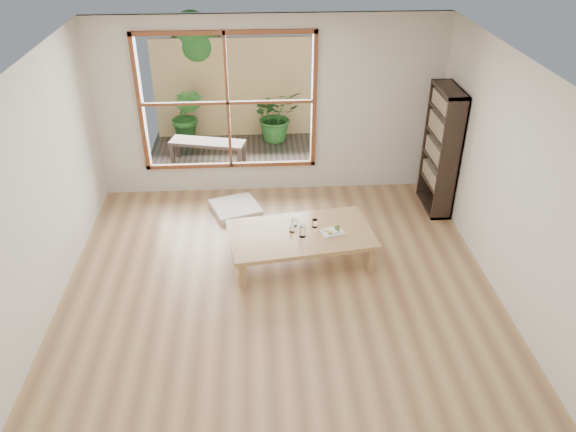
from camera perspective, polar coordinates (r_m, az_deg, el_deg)
The scene contains 15 objects.
ground at distance 6.66m, azimuth -0.91°, elevation -7.05°, with size 5.00×5.00×0.00m, color tan.
low_table at distance 6.92m, azimuth 1.29°, elevation -2.01°, with size 1.87×1.22×0.38m.
floor_cushion at distance 8.11m, azimuth -5.35°, elevation 0.82°, with size 0.63×0.63×0.09m, color beige.
bookshelf at distance 8.10m, azimuth 15.29°, elevation 6.45°, with size 0.28×0.80×1.78m, color #2E2119.
glass_tall at distance 6.78m, azimuth 1.47°, elevation -1.56°, with size 0.08×0.08×0.15m, color silver.
glass_mid at distance 6.99m, azimuth 2.74°, elevation -0.75°, with size 0.07×0.07×0.10m, color silver.
glass_short at distance 7.01m, azimuth 0.64°, elevation -0.66°, with size 0.07×0.07×0.09m, color silver.
glass_small at distance 6.89m, azimuth 0.38°, elevation -1.33°, with size 0.06×0.06×0.08m, color silver.
food_tray at distance 6.91m, azimuth 4.58°, elevation -1.53°, with size 0.32×0.26×0.09m.
deck at distance 9.72m, azimuth -5.48°, elevation 5.86°, with size 2.80×2.00×0.05m, color #3B322B.
garden_bench at distance 9.42m, azimuth -8.18°, elevation 7.21°, with size 1.28×0.64×0.39m.
bamboo_fence at distance 10.32m, azimuth -5.62°, elevation 12.75°, with size 2.80×0.06×1.80m, color tan.
shrub_right at distance 10.19m, azimuth -1.25°, elevation 10.19°, with size 0.83×0.72×0.93m, color #275E22.
shrub_left at distance 10.17m, azimuth -10.20°, elevation 9.96°, with size 0.57×0.46×1.03m, color #275E22.
garden_tree at distance 10.46m, azimuth -9.67°, elevation 16.86°, with size 1.04×0.85×2.22m.
Camera 1 is at (-0.22, -5.24, 4.10)m, focal length 35.00 mm.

